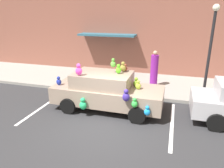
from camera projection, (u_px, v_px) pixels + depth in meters
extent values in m
plane|color=#2D2D30|center=(104.00, 128.00, 7.45)|extent=(60.00, 60.00, 0.00)
cube|color=gray|center=(132.00, 83.00, 11.96)|extent=(24.00, 4.00, 0.15)
cube|color=brown|center=(141.00, 24.00, 12.90)|extent=(24.00, 0.30, 6.40)
cube|color=#2D5E72|center=(107.00, 35.00, 13.15)|extent=(3.60, 1.10, 0.12)
cube|color=silver|center=(172.00, 124.00, 7.72)|extent=(0.12, 3.60, 0.01)
cube|color=silver|center=(44.00, 106.00, 9.20)|extent=(0.12, 3.60, 0.01)
cube|color=gray|center=(108.00, 94.00, 8.74)|extent=(4.50, 1.76, 0.68)
cube|color=gray|center=(103.00, 80.00, 8.61)|extent=(2.34, 1.55, 0.56)
cylinder|color=black|center=(144.00, 97.00, 9.27)|extent=(0.64, 0.22, 0.64)
cylinder|color=black|center=(137.00, 115.00, 7.67)|extent=(0.64, 0.22, 0.64)
cylinder|color=black|center=(86.00, 91.00, 10.03)|extent=(0.64, 0.22, 0.64)
cylinder|color=black|center=(68.00, 106.00, 8.43)|extent=(0.64, 0.22, 0.64)
ellipsoid|color=#26BD6B|center=(83.00, 105.00, 8.08)|extent=(0.28, 0.23, 0.33)
sphere|color=#26BD6B|center=(83.00, 100.00, 8.01)|extent=(0.18, 0.18, 0.18)
ellipsoid|color=#1E2D99|center=(59.00, 82.00, 8.80)|extent=(0.22, 0.18, 0.25)
sphere|color=#1E2D99|center=(58.00, 78.00, 8.74)|extent=(0.14, 0.14, 0.14)
ellipsoid|color=#3ACF4A|center=(134.00, 104.00, 7.46)|extent=(0.22, 0.18, 0.26)
sphere|color=#3ACF4A|center=(135.00, 99.00, 7.40)|extent=(0.14, 0.14, 0.14)
ellipsoid|color=#3B288F|center=(126.00, 97.00, 7.45)|extent=(0.27, 0.22, 0.32)
sphere|color=#3B288F|center=(126.00, 91.00, 7.38)|extent=(0.17, 0.17, 0.17)
ellipsoid|color=#1C94E9|center=(147.00, 112.00, 7.41)|extent=(0.22, 0.18, 0.26)
sphere|color=#1C94E9|center=(147.00, 108.00, 7.36)|extent=(0.14, 0.14, 0.14)
ellipsoid|color=#5BA93B|center=(113.00, 64.00, 8.45)|extent=(0.22, 0.18, 0.26)
sphere|color=#5BA93B|center=(113.00, 60.00, 8.39)|extent=(0.14, 0.14, 0.14)
ellipsoid|color=olive|center=(136.00, 84.00, 8.56)|extent=(0.24, 0.19, 0.28)
sphere|color=olive|center=(136.00, 79.00, 8.49)|extent=(0.15, 0.15, 0.15)
ellipsoid|color=#CD4FDF|center=(74.00, 80.00, 9.03)|extent=(0.26, 0.22, 0.31)
sphere|color=#CD4FDF|center=(73.00, 75.00, 8.96)|extent=(0.17, 0.17, 0.17)
ellipsoid|color=olive|center=(84.00, 81.00, 8.76)|extent=(0.28, 0.23, 0.33)
sphere|color=olive|center=(84.00, 76.00, 8.69)|extent=(0.18, 0.18, 0.18)
ellipsoid|color=olive|center=(123.00, 68.00, 8.58)|extent=(0.24, 0.19, 0.28)
sphere|color=olive|center=(123.00, 63.00, 8.51)|extent=(0.15, 0.15, 0.15)
ellipsoid|color=#B1D03C|center=(138.00, 86.00, 8.30)|extent=(0.22, 0.18, 0.26)
sphere|color=#B1D03C|center=(138.00, 82.00, 8.24)|extent=(0.14, 0.14, 0.14)
ellipsoid|color=#5BE923|center=(118.00, 70.00, 8.36)|extent=(0.22, 0.18, 0.25)
sphere|color=#5BE923|center=(118.00, 66.00, 8.31)|extent=(0.14, 0.14, 0.14)
ellipsoid|color=#EF43BC|center=(79.00, 71.00, 8.11)|extent=(0.26, 0.22, 0.31)
sphere|color=#EF43BC|center=(79.00, 66.00, 8.04)|extent=(0.17, 0.17, 0.17)
ellipsoid|color=brown|center=(125.00, 69.00, 8.78)|extent=(0.18, 0.14, 0.21)
sphere|color=brown|center=(125.00, 65.00, 8.73)|extent=(0.11, 0.11, 0.11)
cylinder|color=black|center=(210.00, 103.00, 8.67)|extent=(0.64, 0.22, 0.64)
cylinder|color=black|center=(216.00, 122.00, 7.15)|extent=(0.64, 0.22, 0.64)
ellipsoid|color=pink|center=(127.00, 87.00, 10.49)|extent=(0.31, 0.26, 0.38)
sphere|color=pink|center=(127.00, 82.00, 10.40)|extent=(0.22, 0.22, 0.22)
sphere|color=pink|center=(126.00, 80.00, 10.40)|extent=(0.09, 0.09, 0.09)
sphere|color=pink|center=(129.00, 81.00, 10.36)|extent=(0.09, 0.09, 0.09)
cylinder|color=black|center=(209.00, 58.00, 8.99)|extent=(0.12, 0.12, 3.76)
sphere|color=#EAEACC|center=(216.00, 7.00, 8.34)|extent=(0.28, 0.28, 0.28)
cylinder|color=#852095|center=(154.00, 71.00, 10.89)|extent=(0.38, 0.38, 1.68)
sphere|color=tan|center=(155.00, 53.00, 10.59)|extent=(0.23, 0.23, 0.23)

